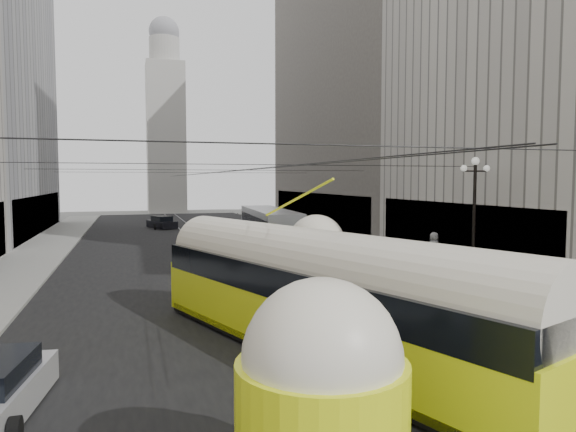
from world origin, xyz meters
TOP-DOWN VIEW (x-y plane):
  - road at (0.00, 32.50)m, footprint 20.00×85.00m
  - sidewalk_left at (-12.00, 36.00)m, footprint 4.00×72.00m
  - sidewalk_right at (12.00, 36.00)m, footprint 4.00×72.00m
  - rail_left at (-0.75, 32.50)m, footprint 0.12×85.00m
  - rail_right at (0.75, 32.50)m, footprint 0.12×85.00m
  - building_right_far at (20.00, 48.00)m, footprint 12.60×32.60m
  - distant_tower at (0.00, 80.00)m, footprint 6.00×6.00m
  - lamppost_right_mid at (12.60, 18.00)m, footprint 1.86×0.44m
  - catenary at (0.12, 31.49)m, footprint 25.00×72.00m
  - streetcar at (-0.43, 7.97)m, footprint 7.71×16.44m
  - city_bus at (4.24, 30.94)m, footprint 3.30×12.18m
  - sedan_white_far at (4.11, 43.84)m, footprint 2.47×4.25m
  - sedan_dark_far at (-2.50, 50.99)m, footprint 3.19×4.60m
  - pedestrian_crossing_a at (-1.90, 3.10)m, footprint 0.60×0.66m
  - pedestrian_sidewalk_right at (12.13, 21.15)m, footprint 1.01×0.71m

SIDE VIEW (x-z plane):
  - road at x=0.00m, z-range -0.01..0.01m
  - rail_left at x=-0.75m, z-range -0.02..0.02m
  - rail_right at x=0.75m, z-range -0.02..0.02m
  - sidewalk_left at x=-12.00m, z-range 0.00..0.15m
  - sidewalk_right at x=12.00m, z-range 0.00..0.15m
  - sedan_white_far at x=4.11m, z-range -0.06..1.20m
  - sedan_dark_far at x=-2.50m, z-range -0.06..1.28m
  - pedestrian_crossing_a at x=-1.90m, z-range 0.00..1.51m
  - pedestrian_sidewalk_right at x=12.13m, z-range 0.15..2.05m
  - city_bus at x=4.24m, z-range 0.15..3.20m
  - streetcar at x=-0.43m, z-range -0.04..3.75m
  - lamppost_right_mid at x=12.60m, z-range 0.56..6.93m
  - catenary at x=0.12m, z-range 5.77..6.00m
  - distant_tower at x=0.00m, z-range -0.71..30.65m
  - building_right_far at x=20.00m, z-range 0.01..32.61m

